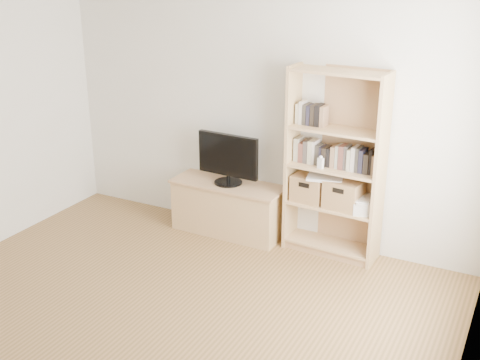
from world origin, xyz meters
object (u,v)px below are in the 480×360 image
Objects in this scene: bookshelf at (335,165)px; television at (228,159)px; tv_stand at (228,209)px; baby_monitor at (321,163)px; basket_left at (310,188)px; laptop at (325,177)px; basket_right at (344,194)px.

bookshelf is 2.70× the size of television.
tv_stand is 1.21m from baby_monitor.
bookshelf reaches higher than baby_monitor.
basket_left is 0.94× the size of laptop.
basket_left is 0.22m from laptop.
television is at bearing -173.73° from bookshelf.
basket_right reaches higher than basket_left.
baby_monitor is at bearing -119.04° from laptop.
basket_left is 0.94× the size of basket_right.
basket_right is at bearing 1.20° from basket_left.
basket_left is at bearing 7.22° from television.
basket_left is (-0.24, 0.01, -0.28)m from bookshelf.
basket_left is (-0.14, 0.10, -0.31)m from baby_monitor.
laptop is (1.03, 0.04, 0.51)m from tv_stand.
bookshelf is at bearing 5.80° from television.
bookshelf is 1.12m from television.
basket_right is 0.24m from laptop.
bookshelf is 17.61× the size of baby_monitor.
bookshelf reaches higher than basket_left.
television is (0.00, 0.00, 0.55)m from tv_stand.
baby_monitor is (1.00, -0.04, 0.13)m from television.
bookshelf is at bearing -3.37° from laptop.
tv_stand is 11.14× the size of baby_monitor.
baby_monitor reaches higher than laptop.
tv_stand is at bearing -173.73° from bookshelf.
baby_monitor is at bearing -1.53° from tv_stand.
tv_stand is 3.45× the size of basket_right.
bookshelf is at bearing 179.83° from basket_right.
laptop is (-0.19, -0.00, 0.13)m from basket_right.
baby_monitor is 0.35m from basket_left.
basket_left is 0.35m from basket_right.
basket_right is (0.22, 0.08, -0.30)m from baby_monitor.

